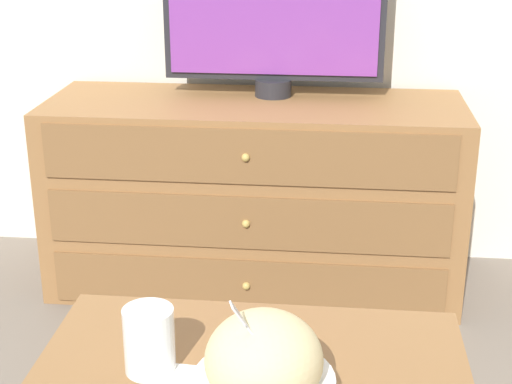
% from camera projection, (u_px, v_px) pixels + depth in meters
% --- Properties ---
extents(ground_plane, '(12.00, 12.00, 0.00)m').
position_uv_depth(ground_plane, '(237.00, 247.00, 2.88)').
color(ground_plane, '#70665B').
extents(dresser, '(1.29, 0.48, 0.61)m').
position_uv_depth(dresser, '(254.00, 195.00, 2.52)').
color(dresser, olive).
rests_on(dresser, ground_plane).
extents(tv, '(0.68, 0.12, 0.47)m').
position_uv_depth(tv, '(274.00, 15.00, 2.40)').
color(tv, '#232328').
rests_on(tv, dresser).
extents(takeout_bowl, '(0.22, 0.22, 0.19)m').
position_uv_depth(takeout_bowl, '(264.00, 369.00, 1.19)').
color(takeout_bowl, silver).
rests_on(takeout_bowl, coffee_table).
extents(drink_cup, '(0.08, 0.08, 0.11)m').
position_uv_depth(drink_cup, '(149.00, 344.00, 1.28)').
color(drink_cup, '#9E6638').
rests_on(drink_cup, coffee_table).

